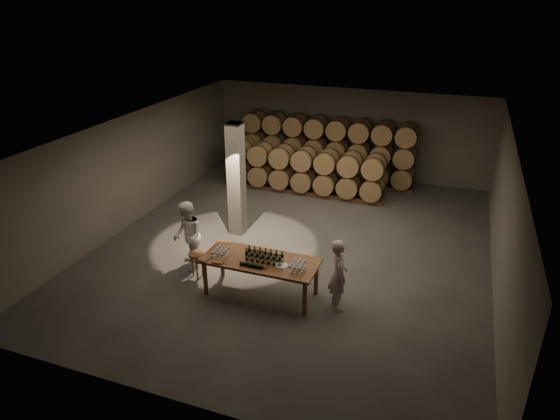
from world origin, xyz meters
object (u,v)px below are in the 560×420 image
(notebook_near, at_px, (218,261))
(person_man, at_px, (338,275))
(tasting_table, at_px, (260,264))
(bottle_cluster, at_px, (264,257))
(stool, at_px, (197,258))
(plate, at_px, (281,265))
(person_woman, at_px, (188,236))

(notebook_near, xyz_separation_m, person_man, (2.59, 0.52, -0.09))
(tasting_table, bearing_deg, person_man, 3.18)
(bottle_cluster, height_order, stool, bottle_cluster)
(plate, bearing_deg, person_man, 8.39)
(person_man, bearing_deg, plate, 69.07)
(person_man, bearing_deg, stool, 59.69)
(plate, distance_m, notebook_near, 1.41)
(tasting_table, bearing_deg, person_woman, 167.32)
(tasting_table, distance_m, plate, 0.55)
(plate, bearing_deg, notebook_near, -166.09)
(bottle_cluster, relative_size, stool, 1.32)
(bottle_cluster, relative_size, plate, 3.02)
(notebook_near, height_order, stool, notebook_near)
(tasting_table, distance_m, notebook_near, 0.94)
(bottle_cluster, relative_size, notebook_near, 3.69)
(person_woman, bearing_deg, bottle_cluster, 39.25)
(bottle_cluster, xyz_separation_m, stool, (-1.83, 0.19, -0.48))
(plate, distance_m, stool, 2.29)
(plate, xyz_separation_m, person_woman, (-2.64, 0.56, -0.03))
(tasting_table, distance_m, stool, 1.74)
(person_man, bearing_deg, tasting_table, 63.86)
(plate, relative_size, person_man, 0.17)
(person_woman, bearing_deg, stool, 13.41)
(stool, distance_m, person_woman, 0.62)
(notebook_near, relative_size, stool, 0.36)
(tasting_table, height_order, stool, tasting_table)
(notebook_near, bearing_deg, person_man, 5.47)
(plate, bearing_deg, person_woman, 168.07)
(notebook_near, relative_size, person_woman, 0.13)
(notebook_near, distance_m, person_woman, 1.56)
(bottle_cluster, bearing_deg, tasting_table, 162.51)
(stool, bearing_deg, person_man, -0.99)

